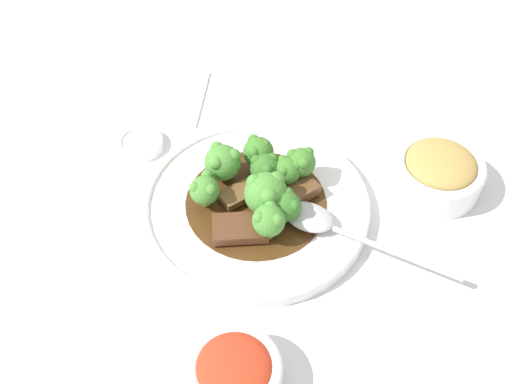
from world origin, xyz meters
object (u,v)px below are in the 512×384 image
at_px(broccoli_floret_0, 286,206).
at_px(broccoli_floret_3, 205,190).
at_px(broccoli_floret_2, 266,193).
at_px(beef_strip_2, 243,192).
at_px(side_bowl_appetizer, 439,171).
at_px(broccoli_floret_4, 287,170).
at_px(beef_strip_0, 240,228).
at_px(serving_spoon, 323,223).
at_px(main_plate, 256,205).
at_px(broccoli_floret_1, 223,162).
at_px(beef_strip_1, 298,194).
at_px(broccoli_floret_5, 265,168).
at_px(broccoli_floret_7, 258,152).
at_px(broccoli_floret_6, 269,220).
at_px(sauce_dish, 141,143).
at_px(broccoli_floret_8, 301,162).
at_px(side_bowl_kimchi, 235,372).

relative_size(broccoli_floret_0, broccoli_floret_3, 1.00).
relative_size(broccoli_floret_2, broccoli_floret_3, 1.31).
distance_m(beef_strip_2, side_bowl_appetizer, 0.25).
bearing_deg(broccoli_floret_4, broccoli_floret_3, 117.37).
relative_size(beef_strip_2, side_bowl_appetizer, 0.55).
distance_m(beef_strip_0, serving_spoon, 0.10).
relative_size(beef_strip_2, broccoli_floret_4, 1.45).
bearing_deg(beef_strip_0, broccoli_floret_2, -31.45).
height_order(main_plate, broccoli_floret_1, broccoli_floret_1).
bearing_deg(beef_strip_1, broccoli_floret_2, 125.32).
distance_m(broccoli_floret_3, side_bowl_appetizer, 0.29).
bearing_deg(broccoli_floret_1, beef_strip_2, -129.74).
xyz_separation_m(broccoli_floret_4, broccoli_floret_5, (-0.00, 0.03, 0.00)).
height_order(broccoli_floret_3, broccoli_floret_5, broccoli_floret_5).
height_order(beef_strip_2, broccoli_floret_7, broccoli_floret_7).
distance_m(beef_strip_0, broccoli_floret_6, 0.04).
bearing_deg(broccoli_floret_3, sauce_dish, 50.16).
xyz_separation_m(broccoli_floret_2, broccoli_floret_7, (0.07, 0.02, -0.00)).
xyz_separation_m(beef_strip_2, broccoli_floret_2, (-0.02, -0.03, 0.02)).
xyz_separation_m(beef_strip_2, serving_spoon, (-0.03, -0.10, 0.00)).
distance_m(beef_strip_0, broccoli_floret_0, 0.06).
bearing_deg(broccoli_floret_3, broccoli_floret_6, -112.35).
bearing_deg(broccoli_floret_0, broccoli_floret_6, 150.73).
bearing_deg(broccoli_floret_8, broccoli_floret_7, 80.43).
bearing_deg(broccoli_floret_2, broccoli_floret_3, 93.09).
bearing_deg(broccoli_floret_1, broccoli_floret_8, -80.48).
bearing_deg(broccoli_floret_4, beef_strip_1, -138.11).
bearing_deg(broccoli_floret_8, side_bowl_kimchi, 174.11).
relative_size(broccoli_floret_4, sauce_dish, 0.69).
bearing_deg(broccoli_floret_3, broccoli_floret_1, -14.74).
distance_m(broccoli_floret_0, broccoli_floret_2, 0.03).
relative_size(beef_strip_1, broccoli_floret_6, 1.18).
height_order(broccoli_floret_5, serving_spoon, broccoli_floret_5).
height_order(beef_strip_2, side_bowl_kimchi, side_bowl_kimchi).
relative_size(broccoli_floret_0, serving_spoon, 0.20).
bearing_deg(broccoli_floret_2, sauce_dish, 63.98).
relative_size(beef_strip_2, serving_spoon, 0.29).
xyz_separation_m(beef_strip_2, broccoli_floret_3, (-0.02, 0.04, 0.02)).
relative_size(broccoli_floret_3, side_bowl_kimchi, 0.44).
bearing_deg(beef_strip_2, side_bowl_appetizer, -72.41).
bearing_deg(broccoli_floret_6, side_bowl_kimchi, 178.71).
bearing_deg(beef_strip_0, broccoli_floret_1, 25.18).
relative_size(main_plate, broccoli_floret_5, 6.31).
height_order(broccoli_floret_1, broccoli_floret_7, broccoli_floret_1).
height_order(broccoli_floret_2, broccoli_floret_8, broccoli_floret_2).
bearing_deg(broccoli_floret_3, broccoli_floret_5, -55.06).
relative_size(broccoli_floret_3, broccoli_floret_7, 0.90).
xyz_separation_m(broccoli_floret_4, sauce_dish, (0.05, 0.21, -0.04)).
xyz_separation_m(beef_strip_2, side_bowl_appetizer, (0.07, -0.23, 0.00)).
relative_size(broccoli_floret_5, side_bowl_appetizer, 0.40).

